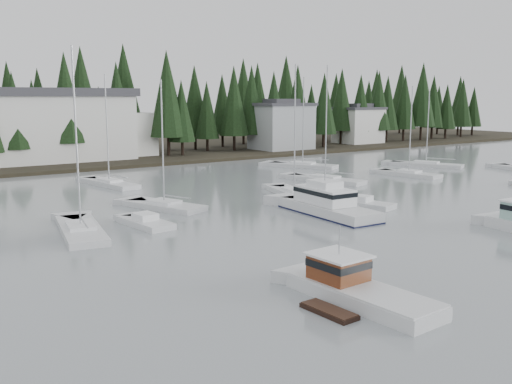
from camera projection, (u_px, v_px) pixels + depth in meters
far_shore_land at (56, 154)px, 101.50m from camera, size 240.00×54.00×1.00m
conifer_treeline at (76, 160)px, 92.61m from camera, size 200.00×22.00×20.00m
house_east_a at (281, 125)px, 105.73m from camera, size 10.60×8.48×9.25m
house_east_b at (358, 124)px, 119.88m from camera, size 9.54×7.42×8.25m
harbor_inn at (62, 126)px, 87.03m from camera, size 29.50×11.50×10.90m
lobster_boat_brown at (355, 292)px, 28.44m from camera, size 4.50×8.43×4.11m
cabin_cruiser_center at (327, 207)px, 49.42m from camera, size 3.91×10.78×4.56m
sailboat_0 at (81, 232)px, 42.63m from camera, size 4.59×10.22×14.25m
sailboat_1 at (325, 181)px, 68.76m from camera, size 4.94×10.48×14.33m
sailboat_2 at (164, 208)px, 52.20m from camera, size 5.41×8.65×12.16m
sailboat_4 at (426, 166)px, 83.89m from camera, size 6.60×10.48×11.47m
sailboat_5 at (294, 195)px, 58.86m from camera, size 4.74×9.62×13.88m
sailboat_8 at (109, 185)px, 65.76m from camera, size 3.92×9.98×13.16m
sailboat_9 at (409, 175)px, 73.77m from camera, size 3.89×8.59×12.02m
sailboat_11 at (303, 167)px, 82.98m from camera, size 7.12×10.26×13.44m
runabout_1 at (360, 205)px, 53.29m from camera, size 3.78×6.91×1.42m
runabout_4 at (145, 224)px, 45.10m from camera, size 2.81×5.83×1.42m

